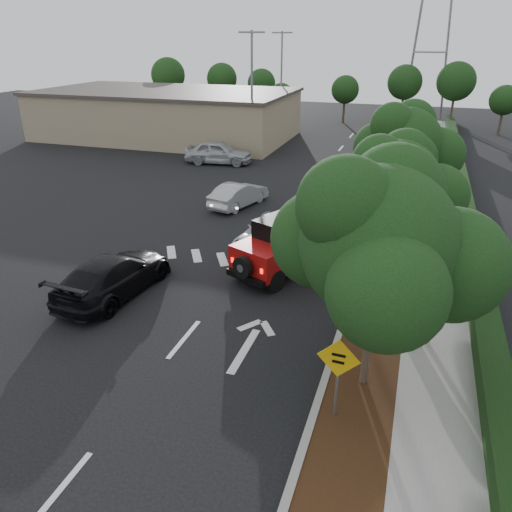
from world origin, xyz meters
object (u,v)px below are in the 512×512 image
at_px(silver_suv_ahead, 270,235).
at_px(black_suv_oncoming, 114,275).
at_px(speed_hump_sign, 338,368).
at_px(red_jeep, 284,245).

xyz_separation_m(silver_suv_ahead, black_suv_oncoming, (-4.19, -5.79, 0.08)).
bearing_deg(speed_hump_sign, red_jeep, 116.31).
bearing_deg(red_jeep, black_suv_oncoming, -121.22).
distance_m(red_jeep, silver_suv_ahead, 2.38).
xyz_separation_m(red_jeep, speed_hump_sign, (3.41, -7.75, 0.40)).
height_order(red_jeep, speed_hump_sign, speed_hump_sign).
relative_size(silver_suv_ahead, speed_hump_sign, 2.19).
bearing_deg(black_suv_oncoming, red_jeep, -139.42).
height_order(black_suv_oncoming, speed_hump_sign, speed_hump_sign).
xyz_separation_m(red_jeep, silver_suv_ahead, (-1.17, 2.03, -0.45)).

